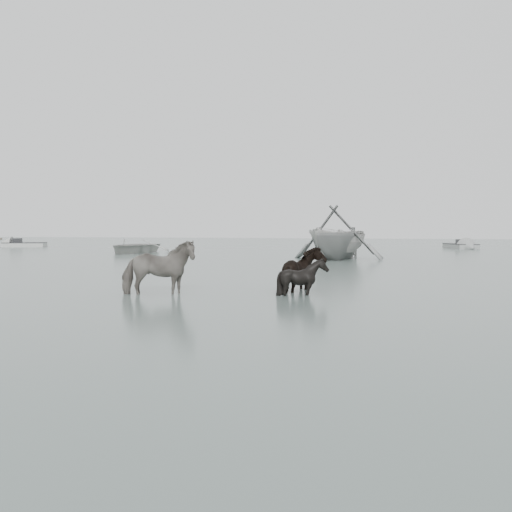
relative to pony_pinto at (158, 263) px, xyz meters
name	(u,v)px	position (x,y,z in m)	size (l,w,h in m)	color
ground	(220,296)	(1.64, 0.12, -0.82)	(140.00, 140.00, 0.00)	#576860
pony_pinto	(158,263)	(0.00, 0.00, 0.00)	(0.89, 1.95, 1.65)	black
pony_dark	(305,262)	(3.60, 1.72, -0.03)	(1.58, 1.35, 1.59)	black
pony_black	(303,272)	(3.70, 0.74, -0.22)	(0.97, 1.09, 1.20)	black
rowboat_lead	(134,245)	(-10.94, 21.43, -0.29)	(3.69, 5.17, 1.07)	beige
rowboat_trail	(336,231)	(2.99, 17.19, 0.70)	(5.00, 5.80, 3.05)	gray
boat_small	(338,242)	(3.14, 17.05, 0.10)	(1.79, 4.77, 1.84)	beige
skiff_outer	(25,242)	(-25.14, 29.62, -0.45)	(4.79, 1.60, 0.75)	beige
skiff_mid	(461,244)	(11.35, 34.71, -0.45)	(5.33, 1.60, 0.75)	gray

